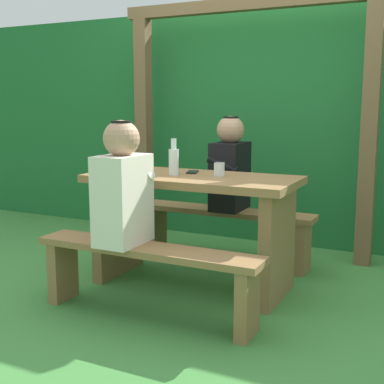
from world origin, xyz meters
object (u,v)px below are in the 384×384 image
at_px(bench_near, 147,266).
at_px(person_white_shirt, 123,188).
at_px(bench_far, 225,224).
at_px(drinking_glass, 219,169).
at_px(person_black_coat, 230,167).
at_px(cell_phone, 193,172).
at_px(picnic_table, 192,212).
at_px(bottle_left, 174,160).

distance_m(bench_near, person_white_shirt, 0.48).
bearing_deg(person_white_shirt, bench_far, 82.61).
distance_m(bench_far, drinking_glass, 0.76).
bearing_deg(bench_far, person_black_coat, -5.86).
bearing_deg(bench_near, drinking_glass, 74.96).
bearing_deg(drinking_glass, cell_phone, 163.59).
height_order(person_white_shirt, drinking_glass, person_white_shirt).
bearing_deg(picnic_table, person_white_shirt, -104.59).
bearing_deg(drinking_glass, person_black_coat, 104.72).
bearing_deg(bottle_left, person_white_shirt, -93.48).
relative_size(bench_near, bench_far, 1.00).
bearing_deg(person_black_coat, picnic_table, -93.11).
xyz_separation_m(picnic_table, bench_near, (0.00, -0.60, -0.21)).
xyz_separation_m(person_white_shirt, cell_phone, (0.10, 0.71, 0.01)).
bearing_deg(bottle_left, bench_far, 79.17).
relative_size(bench_near, cell_phone, 10.00).
bearing_deg(picnic_table, bench_far, 90.00).
distance_m(bench_far, bottle_left, 0.85).
xyz_separation_m(drinking_glass, cell_phone, (-0.23, 0.07, -0.04)).
distance_m(person_black_coat, cell_phone, 0.48).
relative_size(drinking_glass, cell_phone, 0.64).
distance_m(picnic_table, person_white_shirt, 0.66).
relative_size(bench_far, drinking_glass, 15.63).
height_order(picnic_table, bench_far, picnic_table).
bearing_deg(picnic_table, cell_phone, 114.50).
distance_m(picnic_table, bench_near, 0.63).
bearing_deg(person_black_coat, bottle_left, -103.71).
bearing_deg(person_black_coat, bench_far, 174.14).
xyz_separation_m(drinking_glass, bottle_left, (-0.29, -0.08, 0.05)).
xyz_separation_m(picnic_table, person_white_shirt, (-0.15, -0.59, 0.24)).
xyz_separation_m(picnic_table, bottle_left, (-0.12, -0.03, 0.35)).
distance_m(person_white_shirt, person_black_coat, 1.20).
xyz_separation_m(picnic_table, drinking_glass, (0.17, 0.05, 0.29)).
height_order(bench_near, bench_far, same).
distance_m(bench_far, cell_phone, 0.67).
height_order(bench_near, cell_phone, cell_phone).
relative_size(picnic_table, bottle_left, 5.72).
bearing_deg(drinking_glass, bottle_left, -164.07).
distance_m(person_black_coat, drinking_glass, 0.56).
xyz_separation_m(person_black_coat, drinking_glass, (0.14, -0.54, 0.05)).
distance_m(bottle_left, cell_phone, 0.19).
xyz_separation_m(picnic_table, bench_far, (0.00, 0.60, -0.21)).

